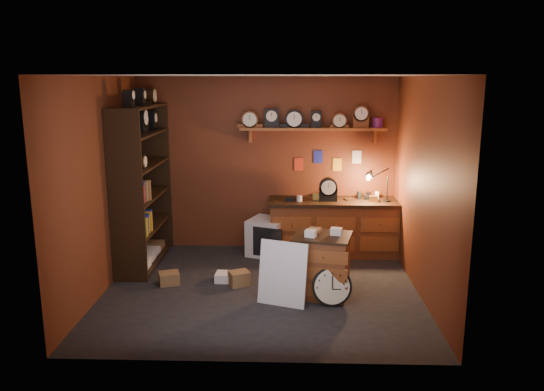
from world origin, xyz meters
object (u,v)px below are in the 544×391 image
Objects in this scene: shelving_unit at (140,179)px; big_round_clock at (332,286)px; workbench at (334,224)px; low_cabinet at (322,263)px.

shelving_unit is 3.19m from big_round_clock.
shelving_unit is 1.28× the size of workbench.
shelving_unit reaches higher than low_cabinet.
workbench reaches higher than big_round_clock.
workbench is 4.20× the size of big_round_clock.
shelving_unit is at bearing -170.13° from workbench.
big_round_clock is at bearing -57.14° from low_cabinet.
shelving_unit is at bearing 168.98° from low_cabinet.
low_cabinet is 0.37m from big_round_clock.
shelving_unit is 2.95× the size of low_cabinet.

